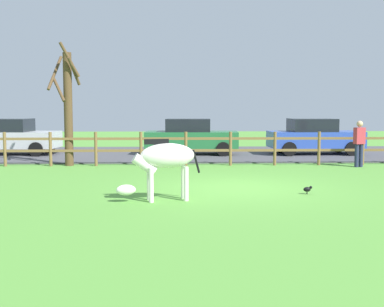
# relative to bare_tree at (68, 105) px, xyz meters

# --- Properties ---
(ground_plane) EXTENTS (60.00, 60.00, 0.00)m
(ground_plane) POSITION_rel_bare_tree_xyz_m (5.52, -5.14, -2.20)
(ground_plane) COLOR #549338
(parking_asphalt) EXTENTS (28.00, 7.40, 0.05)m
(parking_asphalt) POSITION_rel_bare_tree_xyz_m (5.52, 4.16, -2.18)
(parking_asphalt) COLOR #47474C
(parking_asphalt) RESTS_ON ground_plane
(paddock_fence) EXTENTS (21.17, 0.11, 1.23)m
(paddock_fence) POSITION_rel_bare_tree_xyz_m (5.05, -0.14, -1.51)
(paddock_fence) COLOR brown
(paddock_fence) RESTS_ON ground_plane
(bare_tree) EXTENTS (1.16, 1.22, 4.38)m
(bare_tree) POSITION_rel_bare_tree_xyz_m (0.00, 0.00, 0.00)
(bare_tree) COLOR #513A23
(bare_tree) RESTS_ON ground_plane
(zebra) EXTENTS (1.92, 0.72, 1.41)m
(zebra) POSITION_rel_bare_tree_xyz_m (3.62, -6.90, -1.27)
(zebra) COLOR white
(zebra) RESTS_ON ground_plane
(crow_on_grass) EXTENTS (0.22, 0.10, 0.20)m
(crow_on_grass) POSITION_rel_bare_tree_xyz_m (7.10, -6.17, -2.07)
(crow_on_grass) COLOR black
(crow_on_grass) RESTS_ON ground_plane
(parked_car_blue) EXTENTS (4.04, 1.96, 1.56)m
(parked_car_blue) POSITION_rel_bare_tree_xyz_m (9.96, 3.62, -1.36)
(parked_car_blue) COLOR #2D4CAD
(parked_car_blue) RESTS_ON parking_asphalt
(parked_car_green) EXTENTS (4.08, 2.05, 1.56)m
(parked_car_green) POSITION_rel_bare_tree_xyz_m (4.53, 3.70, -1.36)
(parked_car_green) COLOR #236B38
(parked_car_green) RESTS_ON parking_asphalt
(parked_car_silver) EXTENTS (4.09, 2.06, 1.56)m
(parked_car_silver) POSITION_rel_bare_tree_xyz_m (-3.33, 3.87, -1.36)
(parked_car_silver) COLOR #B7BABF
(parked_car_silver) RESTS_ON parking_asphalt
(visitor_near_fence) EXTENTS (0.41, 0.31, 1.64)m
(visitor_near_fence) POSITION_rel_bare_tree_xyz_m (10.36, -0.74, -1.29)
(visitor_near_fence) COLOR #232847
(visitor_near_fence) RESTS_ON ground_plane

